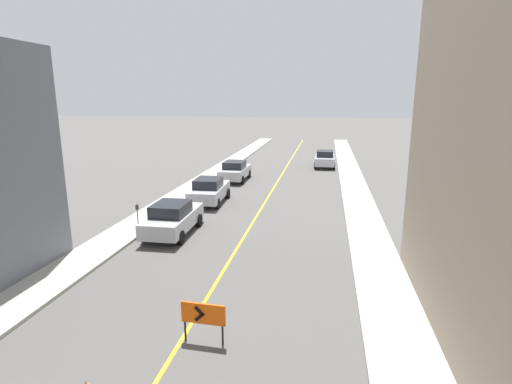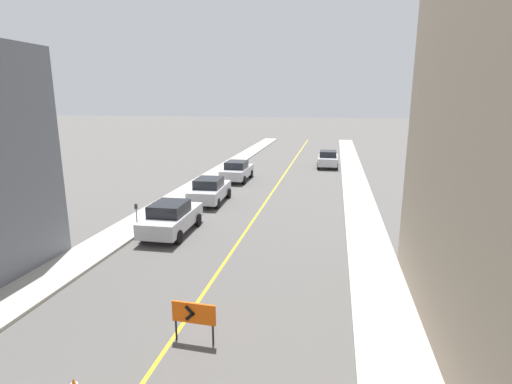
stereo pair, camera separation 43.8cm
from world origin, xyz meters
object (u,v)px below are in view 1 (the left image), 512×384
at_px(parked_car_curb_near, 173,218).
at_px(parking_meter_far_curb, 137,212).
at_px(arrow_barricade_primary, 203,315).
at_px(parked_car_curb_far, 235,171).
at_px(parked_car_opposite_side, 325,159).
at_px(parked_car_curb_mid, 209,190).

bearing_deg(parked_car_curb_near, parking_meter_far_curb, -176.26).
bearing_deg(arrow_barricade_primary, parked_car_curb_far, 103.30).
distance_m(arrow_barricade_primary, parked_car_opposite_side, 29.57).
relative_size(arrow_barricade_primary, parked_car_curb_far, 0.28).
height_order(parked_car_opposite_side, parking_meter_far_curb, parked_car_opposite_side).
bearing_deg(parked_car_curb_near, arrow_barricade_primary, -64.42).
height_order(parked_car_curb_mid, parked_car_curb_far, same).
relative_size(parked_car_curb_near, parked_car_curb_far, 1.00).
distance_m(parked_car_curb_mid, parked_car_opposite_side, 16.60).
xyz_separation_m(parked_car_curb_far, parking_meter_far_curb, (-1.83, -13.31, 0.27)).
distance_m(arrow_barricade_primary, parked_car_curb_mid, 14.98).
distance_m(parked_car_curb_mid, parking_meter_far_curb, 6.48).
xyz_separation_m(parked_car_curb_near, parked_car_curb_mid, (0.04, 6.09, 0.00)).
height_order(parked_car_curb_near, parking_meter_far_curb, parked_car_curb_near).
xyz_separation_m(arrow_barricade_primary, parked_car_curb_mid, (-4.10, 14.40, -0.02)).
xyz_separation_m(parked_car_curb_near, parking_meter_far_curb, (-1.74, -0.14, 0.27)).
xyz_separation_m(arrow_barricade_primary, parking_meter_far_curb, (-5.88, 8.18, 0.25)).
height_order(arrow_barricade_primary, parking_meter_far_curb, parking_meter_far_curb).
bearing_deg(parked_car_curb_far, parked_car_curb_near, -89.50).
bearing_deg(parked_car_curb_far, arrow_barricade_primary, -78.47).
distance_m(arrow_barricade_primary, parking_meter_far_curb, 10.07).
bearing_deg(arrow_barricade_primary, parking_meter_far_curb, 128.32).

